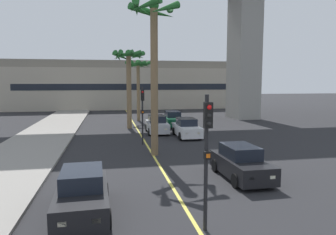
# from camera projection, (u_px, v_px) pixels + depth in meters

# --- Properties ---
(lane_stripe_center) EXTENTS (0.14, 56.00, 0.01)m
(lane_stripe_center) POSITION_uv_depth(u_px,v_px,m) (144.00, 141.00, 24.47)
(lane_stripe_center) COLOR #DBCC4C
(lane_stripe_center) RESTS_ON ground
(pier_building_backdrop) EXTENTS (38.07, 8.04, 7.99)m
(pier_building_backdrop) POSITION_uv_depth(u_px,v_px,m) (124.00, 85.00, 54.09)
(pier_building_backdrop) COLOR #BCB29E
(pier_building_backdrop) RESTS_ON ground
(car_queue_front) EXTENTS (1.89, 4.13, 1.56)m
(car_queue_front) POSITION_uv_depth(u_px,v_px,m) (157.00, 125.00, 28.14)
(car_queue_front) COLOR #B7BABF
(car_queue_front) RESTS_ON ground
(car_queue_second) EXTENTS (1.89, 4.13, 1.56)m
(car_queue_second) POSITION_uv_depth(u_px,v_px,m) (173.00, 119.00, 32.20)
(car_queue_second) COLOR #0C4728
(car_queue_second) RESTS_ON ground
(car_queue_third) EXTENTS (1.89, 4.13, 1.56)m
(car_queue_third) POSITION_uv_depth(u_px,v_px,m) (241.00, 163.00, 14.92)
(car_queue_third) COLOR black
(car_queue_third) RESTS_ON ground
(car_queue_fourth) EXTENTS (1.87, 4.12, 1.56)m
(car_queue_fourth) POSITION_uv_depth(u_px,v_px,m) (187.00, 128.00, 26.05)
(car_queue_fourth) COLOR white
(car_queue_fourth) RESTS_ON ground
(car_queue_fifth) EXTENTS (1.95, 4.16, 1.56)m
(car_queue_fifth) POSITION_uv_depth(u_px,v_px,m) (82.00, 194.00, 10.82)
(car_queue_fifth) COLOR black
(car_queue_fifth) RESTS_ON ground
(traffic_light_median_near) EXTENTS (0.24, 0.37, 4.20)m
(traffic_light_median_near) POSITION_uv_depth(u_px,v_px,m) (207.00, 145.00, 9.34)
(traffic_light_median_near) COLOR black
(traffic_light_median_near) RESTS_ON ground
(traffic_light_median_far) EXTENTS (0.24, 0.37, 4.20)m
(traffic_light_median_far) POSITION_uv_depth(u_px,v_px,m) (142.00, 108.00, 22.61)
(traffic_light_median_far) COLOR black
(traffic_light_median_far) RESTS_ON ground
(palm_tree_near_median) EXTENTS (3.23, 3.26, 7.63)m
(palm_tree_near_median) POSITION_uv_depth(u_px,v_px,m) (128.00, 66.00, 30.26)
(palm_tree_near_median) COLOR brown
(palm_tree_near_median) RESTS_ON ground
(palm_tree_mid_median) EXTENTS (3.13, 3.28, 9.40)m
(palm_tree_mid_median) POSITION_uv_depth(u_px,v_px,m) (154.00, 40.00, 18.92)
(palm_tree_mid_median) COLOR brown
(palm_tree_mid_median) RESTS_ON ground
(palm_tree_far_median) EXTENTS (3.04, 3.01, 7.08)m
(palm_tree_far_median) POSITION_uv_depth(u_px,v_px,m) (138.00, 71.00, 36.24)
(palm_tree_far_median) COLOR brown
(palm_tree_far_median) RESTS_ON ground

